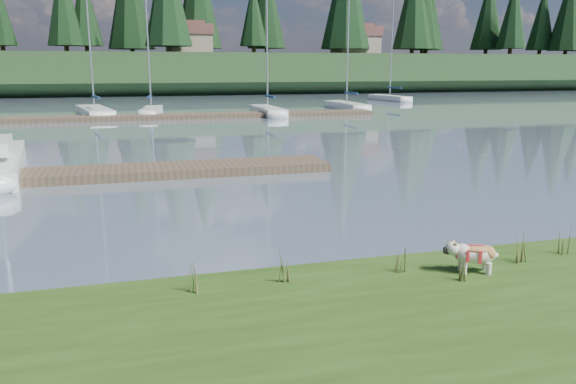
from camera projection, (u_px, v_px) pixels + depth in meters
name	position (u px, v px, depth m)	size (l,w,h in m)	color
ground	(168.00, 119.00, 38.96)	(200.00, 200.00, 0.00)	gray
ridge	(145.00, 74.00, 78.78)	(200.00, 20.00, 5.00)	#1B3118
bulldog	(474.00, 253.00, 8.89)	(0.85, 0.51, 0.50)	silver
dock_near	(87.00, 174.00, 18.14)	(16.00, 2.00, 0.30)	#4C3D2C
dock_far	(197.00, 116.00, 39.45)	(26.00, 2.20, 0.30)	#4C3D2C
sailboat_bg_1	(93.00, 110.00, 42.31)	(3.39, 9.05, 13.15)	white
sailboat_bg_2	(152.00, 110.00, 42.15)	(2.05, 6.39, 9.63)	white
sailboat_bg_3	(266.00, 110.00, 42.83)	(1.51, 7.36, 10.87)	white
sailboat_bg_4	(344.00, 105.00, 48.31)	(1.58, 7.89, 11.63)	white
sailboat_bg_5	(386.00, 97.00, 59.68)	(2.24, 7.24, 10.28)	white
weed_0	(284.00, 265.00, 8.48)	(0.17, 0.14, 0.65)	#475B23
weed_1	(399.00, 260.00, 8.94)	(0.17, 0.14, 0.47)	#475B23
weed_2	(520.00, 247.00, 9.36)	(0.17, 0.14, 0.64)	#475B23
weed_3	(192.00, 276.00, 8.13)	(0.17, 0.14, 0.55)	#475B23
weed_4	(466.00, 270.00, 8.55)	(0.17, 0.14, 0.42)	#475B23
weed_5	(565.00, 242.00, 9.77)	(0.17, 0.14, 0.50)	#475B23
mud_lip	(302.00, 282.00, 9.27)	(60.00, 0.50, 0.14)	#33281C
conifer_3	(63.00, 2.00, 73.16)	(4.84, 4.84, 12.25)	#382619
conifer_5	(253.00, 13.00, 78.13)	(3.96, 3.96, 10.35)	#382619
conifer_7	(424.00, 9.00, 85.94)	(5.28, 5.28, 13.20)	#382619
conifer_8	(513.00, 13.00, 85.79)	(4.62, 4.62, 11.77)	#382619
conifer_9	(570.00, 8.00, 91.76)	(5.94, 5.94, 14.62)	#382619
house_1	(189.00, 39.00, 77.44)	(6.30, 5.30, 4.65)	gray
house_2	(356.00, 40.00, 81.94)	(6.30, 5.30, 4.65)	gray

